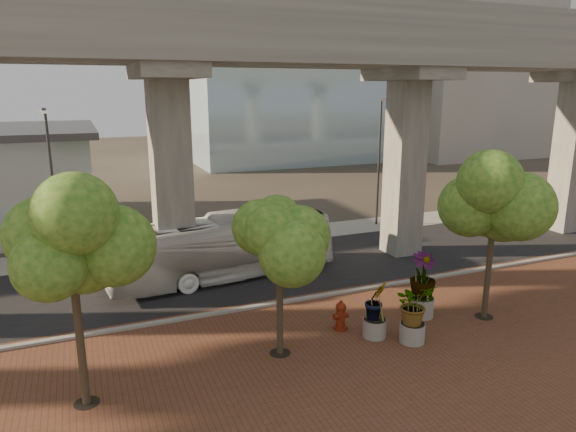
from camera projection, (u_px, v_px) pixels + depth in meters
name	position (u px, v px, depth m)	size (l,w,h in m)	color
ground	(315.00, 280.00, 23.72)	(160.00, 160.00, 0.00)	#342F26
brick_plaza	(422.00, 362.00, 16.53)	(70.00, 13.00, 0.06)	brown
asphalt_road	(298.00, 266.00, 25.51)	(90.00, 8.00, 0.04)	black
curb_strip	(335.00, 294.00, 21.90)	(70.00, 0.25, 0.16)	gray
far_sidewalk	(261.00, 237.00, 30.44)	(90.00, 3.00, 0.06)	gray
transit_viaduct	(299.00, 118.00, 23.76)	(72.00, 5.60, 12.40)	#99978B
midrise_block	(461.00, 62.00, 67.18)	(18.00, 16.00, 24.00)	#A49F94
transit_bus	(223.00, 248.00, 23.61)	(2.48, 10.57, 2.94)	silver
parked_car	(559.00, 207.00, 35.13)	(1.59, 4.60, 1.51)	black
fire_hydrant	(341.00, 316.00, 18.62)	(0.55, 0.50, 1.11)	maroon
planter_front	(414.00, 307.00, 17.51)	(1.93, 1.93, 2.13)	#A6A496
planter_right	(423.00, 278.00, 19.47)	(2.38, 2.38, 2.54)	gray
planter_left	(376.00, 303.00, 17.90)	(1.88, 1.88, 2.06)	#A19B91
street_tree_far_west	(70.00, 246.00, 13.22)	(3.76, 3.76, 6.32)	brown
street_tree_near_west	(280.00, 237.00, 16.07)	(3.22, 3.22, 5.50)	brown
street_tree_near_east	(495.00, 201.00, 18.67)	(3.82, 3.82, 6.33)	brown
streetlamp_west	(52.00, 177.00, 24.35)	(0.38, 1.12, 7.72)	#323237
streetlamp_east	(380.00, 153.00, 32.15)	(0.40, 1.16, 7.99)	#2B2A2F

